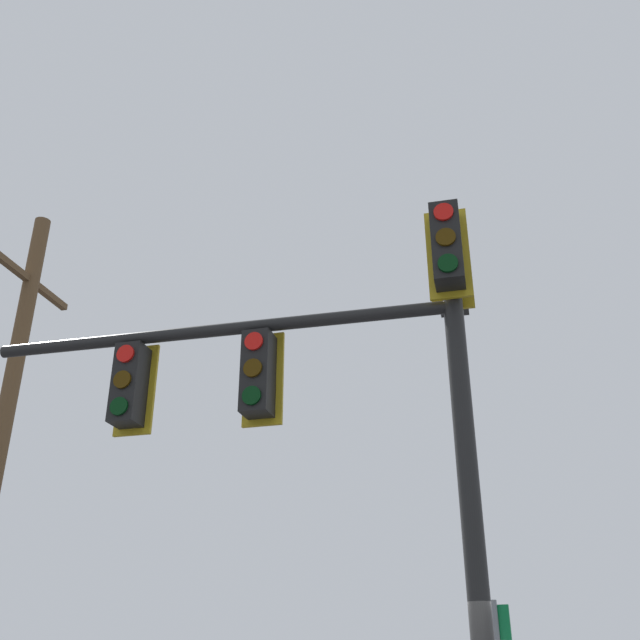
{
  "coord_description": "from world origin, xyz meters",
  "views": [
    {
      "loc": [
        -0.2,
        -6.13,
        1.97
      ],
      "look_at": [
        -0.66,
        0.89,
        5.33
      ],
      "focal_mm": 41.24,
      "sensor_mm": 36.0,
      "label": 1
    }
  ],
  "objects": [
    {
      "name": "signal_mast_assembly",
      "position": [
        -0.38,
        0.85,
        4.59
      ],
      "size": [
        5.38,
        1.41,
        6.4
      ],
      "color": "black",
      "rests_on": "ground"
    }
  ]
}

